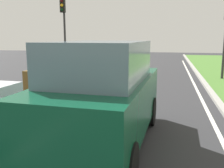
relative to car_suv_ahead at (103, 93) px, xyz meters
name	(u,v)px	position (x,y,z in m)	size (l,w,h in m)	color
ground_plane	(114,92)	(-0.96, 5.44, -1.17)	(60.00, 60.00, 0.00)	#2D2D30
lane_line_center	(99,91)	(-1.66, 5.44, -1.16)	(0.12, 32.00, 0.01)	silver
lane_line_right_edge	(200,96)	(2.64, 5.44, -1.16)	(0.12, 32.00, 0.01)	silver
curb_right	(213,95)	(3.14, 5.44, -1.11)	(0.24, 48.00, 0.12)	#9E9B93
car_suv_ahead	(103,93)	(0.00, 0.00, 0.00)	(2.11, 4.57, 2.28)	#0C472D
car_hatchback_far	(62,71)	(-3.22, 5.06, -0.28)	(1.74, 3.70, 1.78)	brown
traffic_light_overhead_left	(64,21)	(-5.70, 11.09, 2.27)	(0.32, 0.50, 5.01)	#2D2D2D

